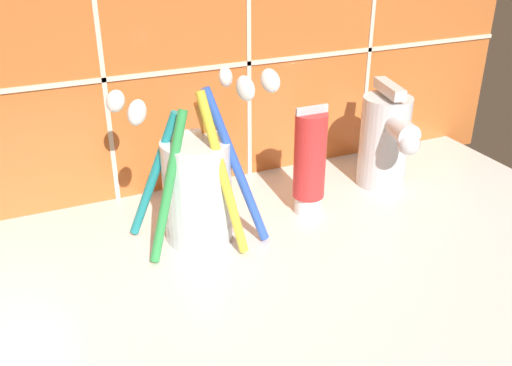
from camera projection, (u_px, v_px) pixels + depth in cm
name	position (u px, v px, depth cm)	size (l,w,h in cm)	color
sink_counter	(312.00, 263.00, 55.46)	(65.60, 39.48, 2.00)	silver
tile_wall_backsplash	(232.00, 18.00, 62.86)	(75.60, 1.72, 42.08)	#C6662D
toothbrush_cup	(198.00, 185.00, 55.41)	(15.03, 12.36, 17.92)	silver
toothpaste_tube	(310.00, 162.00, 59.95)	(3.57, 3.40, 12.16)	white
sink_faucet	(386.00, 139.00, 65.97)	(5.70, 10.29, 12.36)	silver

